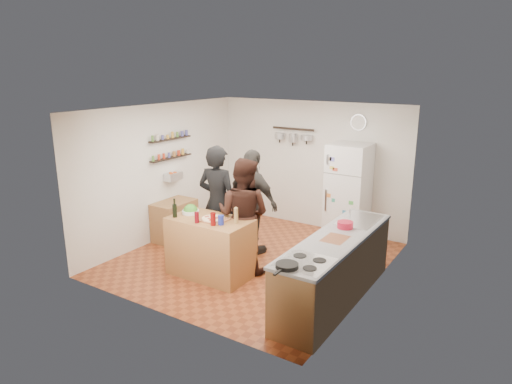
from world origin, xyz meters
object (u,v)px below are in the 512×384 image
Objects in this scene: salt_canister at (221,220)px; skillet at (287,266)px; salad_bowl at (191,212)px; pepper_mill at (236,217)px; person_back at (252,203)px; counter_run at (335,270)px; prep_island at (211,247)px; side_table at (175,220)px; person_left at (218,203)px; fridge at (348,193)px; wine_bottle at (175,211)px; person_center at (243,215)px; wall_clock at (358,122)px; red_bowl at (345,225)px.

skillet is at bearing -27.43° from salt_canister.
salt_canister reaches higher than salad_bowl.
salad_bowl is at bearing 180.00° from pepper_mill.
person_back reaches higher than counter_run.
prep_island reaches higher than side_table.
fridge is (1.48, 1.99, -0.06)m from person_left.
salt_canister is (0.80, 0.10, -0.03)m from wine_bottle.
person_left is at bearing 62.26° from person_back.
fridge reaches higher than counter_run.
pepper_mill is (0.95, 0.27, -0.00)m from wine_bottle.
wine_bottle is at bearing 76.24° from person_back.
counter_run is at bearing 11.69° from wine_bottle.
person_left is 2.40× the size of side_table.
person_back is at bearing 110.58° from pepper_mill.
wine_bottle is 0.11× the size of person_center.
pepper_mill is at bearing 145.06° from skillet.
prep_island is 0.84m from person_left.
wine_bottle is at bearing -120.95° from fridge.
skillet is at bearing 138.59° from person_left.
person_center reaches higher than skillet.
wine_bottle is at bearing -106.50° from salad_bowl.
person_back reaches higher than prep_island.
person_left is 1.06× the size of person_back.
fridge is (0.88, 2.13, -0.00)m from person_center.
wall_clock is (0.88, 3.03, 1.17)m from salt_canister.
wall_clock is (0.88, 2.46, 1.25)m from person_center.
wine_bottle is at bearing -46.38° from side_table.
skillet reaches higher than side_table.
person_left reaches higher than red_bowl.
salad_bowl is at bearing 73.50° from wine_bottle.
skillet is 1.17× the size of red_bowl.
wall_clock reaches higher than pepper_mill.
wine_bottle is (-0.50, -0.22, 0.56)m from prep_island.
fridge reaches higher than salt_canister.
wine_bottle is 0.78× the size of skillet.
side_table is (-1.81, 0.38, -0.54)m from person_center.
prep_island is at bearing 23.75° from wine_bottle.
side_table is at bearing -20.57° from person_center.
skillet reaches higher than salad_bowl.
red_bowl is 2.01m from fridge.
skillet is (1.77, -1.99, 0.04)m from person_back.
salt_canister is 1.78m from red_bowl.
salad_bowl reaches higher than prep_island.
pepper_mill is at bearing -104.32° from wall_clock.
salt_canister reaches higher than red_bowl.
person_back is at bearing 8.51° from side_table.
fridge is (1.60, 2.53, -0.04)m from salad_bowl.
prep_island is at bearing 96.35° from person_back.
skillet is at bearing -94.77° from counter_run.
person_center reaches higher than salad_bowl.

